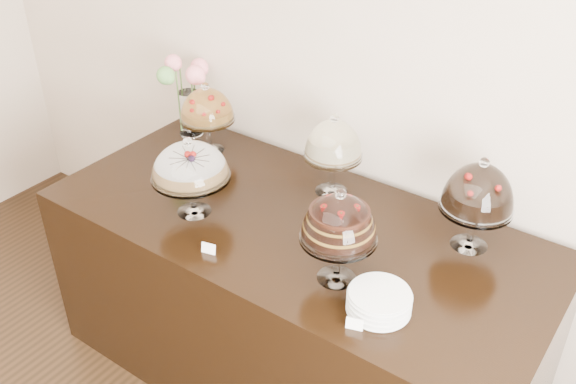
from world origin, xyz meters
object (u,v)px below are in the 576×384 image
Objects in this scene: cake_stand_choco_layer at (339,222)px; flower_vase at (187,91)px; cake_stand_cheesecake at (333,143)px; cake_stand_dark_choco at (479,192)px; cake_stand_sugar_sponge at (190,165)px; plate_stack at (379,301)px; display_counter at (294,301)px; cake_stand_fruit_tart at (207,108)px.

cake_stand_choco_layer is 0.94× the size of flower_vase.
cake_stand_dark_choco is (0.67, -0.02, 0.01)m from cake_stand_cheesecake.
cake_stand_sugar_sponge is 0.86× the size of flower_vase.
cake_stand_cheesecake is at bearing 178.32° from cake_stand_dark_choco.
cake_stand_choco_layer is 1.78× the size of plate_stack.
flower_vase reaches higher than display_counter.
cake_stand_dark_choco is 1.59m from flower_vase.
plate_stack is at bearing -101.57° from cake_stand_dark_choco.
cake_stand_dark_choco is (0.67, 0.28, 0.70)m from display_counter.
cake_stand_fruit_tart is (-0.71, -0.03, -0.02)m from cake_stand_cheesecake.
plate_stack is (1.27, -0.54, -0.19)m from cake_stand_fruit_tart.
display_counter is 5.23× the size of flower_vase.
display_counter is 0.76m from cake_stand_cheesecake.
cake_stand_choco_layer is 0.61m from cake_stand_cheesecake.
plate_stack is at bearing -26.10° from display_counter.
cake_stand_sugar_sponge is 0.75m from flower_vase.
flower_vase is (-1.26, 0.56, -0.01)m from cake_stand_choco_layer.
cake_stand_sugar_sponge is at bearing 178.60° from cake_stand_choco_layer.
flower_vase reaches higher than cake_stand_choco_layer.
plate_stack is at bearing -23.11° from cake_stand_fruit_tart.
flower_vase is (-0.93, 0.35, 0.69)m from display_counter.
cake_stand_dark_choco is at bearing -2.56° from flower_vase.
cake_stand_fruit_tart reaches higher than display_counter.
cake_stand_cheesecake is at bearing 50.68° from cake_stand_sugar_sponge.
display_counter is at bearing -20.73° from cake_stand_fruit_tart.
cake_stand_choco_layer is 1.38m from flower_vase.
display_counter is at bearing 148.63° from cake_stand_choco_layer.
display_counter is at bearing -156.97° from cake_stand_dark_choco.
display_counter is 0.81m from cake_stand_choco_layer.
cake_stand_choco_layer reaches higher than display_counter.
display_counter is at bearing -20.91° from flower_vase.
cake_stand_dark_choco reaches higher than display_counter.
cake_stand_dark_choco is (1.07, 0.47, 0.02)m from cake_stand_sugar_sponge.
display_counter is 5.42× the size of cake_stand_dark_choco.
cake_stand_fruit_tart is (-0.72, 0.27, 0.68)m from display_counter.
plate_stack is at bearing -22.90° from flower_vase.
cake_stand_fruit_tart reaches higher than cake_stand_sugar_sponge.
cake_stand_dark_choco is 0.96× the size of flower_vase.
cake_stand_cheesecake is at bearing 134.29° from plate_stack.
flower_vase is 1.88× the size of plate_stack.
cake_stand_sugar_sponge is 1.63× the size of plate_stack.
display_counter is 1.03m from cake_stand_fruit_tart.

